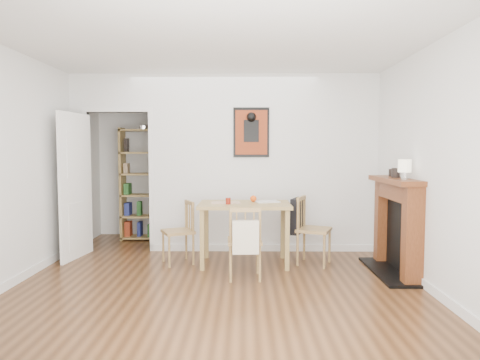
{
  "coord_description": "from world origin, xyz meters",
  "views": [
    {
      "loc": [
        0.3,
        -4.9,
        1.49
      ],
      "look_at": [
        0.24,
        0.6,
        1.11
      ],
      "focal_mm": 32.0,
      "sensor_mm": 36.0,
      "label": 1
    }
  ],
  "objects_px": {
    "chair_front": "(245,242)",
    "notebook": "(267,202)",
    "dining_table": "(245,210)",
    "orange_fruit": "(253,199)",
    "ceramic_jar_a": "(396,173)",
    "red_glass": "(228,201)",
    "chair_left": "(178,232)",
    "fireplace": "(398,223)",
    "ceramic_jar_b": "(392,173)",
    "mantel_lamp": "(405,167)",
    "bookshelf": "(145,185)",
    "chair_right": "(312,229)"
  },
  "relations": [
    {
      "from": "chair_front",
      "to": "notebook",
      "type": "relative_size",
      "value": 2.79
    },
    {
      "from": "dining_table",
      "to": "orange_fruit",
      "type": "xyz_separation_m",
      "value": [
        0.12,
        0.13,
        0.14
      ]
    },
    {
      "from": "chair_front",
      "to": "ceramic_jar_a",
      "type": "distance_m",
      "value": 2.02
    },
    {
      "from": "dining_table",
      "to": "red_glass",
      "type": "relative_size",
      "value": 14.4
    },
    {
      "from": "chair_left",
      "to": "red_glass",
      "type": "xyz_separation_m",
      "value": [
        0.67,
        -0.14,
        0.43
      ]
    },
    {
      "from": "fireplace",
      "to": "ceramic_jar_a",
      "type": "bearing_deg",
      "value": 115.92
    },
    {
      "from": "fireplace",
      "to": "ceramic_jar_b",
      "type": "relative_size",
      "value": 13.21
    },
    {
      "from": "dining_table",
      "to": "ceramic_jar_a",
      "type": "xyz_separation_m",
      "value": [
        1.83,
        -0.33,
        0.51
      ]
    },
    {
      "from": "chair_left",
      "to": "notebook",
      "type": "bearing_deg",
      "value": 4.0
    },
    {
      "from": "orange_fruit",
      "to": "mantel_lamp",
      "type": "distance_m",
      "value": 1.93
    },
    {
      "from": "chair_front",
      "to": "orange_fruit",
      "type": "height_order",
      "value": "orange_fruit"
    },
    {
      "from": "fireplace",
      "to": "orange_fruit",
      "type": "relative_size",
      "value": 14.48
    },
    {
      "from": "red_glass",
      "to": "ceramic_jar_a",
      "type": "relative_size",
      "value": 0.7
    },
    {
      "from": "red_glass",
      "to": "orange_fruit",
      "type": "distance_m",
      "value": 0.41
    },
    {
      "from": "bookshelf",
      "to": "ceramic_jar_b",
      "type": "bearing_deg",
      "value": -24.74
    },
    {
      "from": "chair_front",
      "to": "bookshelf",
      "type": "distance_m",
      "value": 2.78
    },
    {
      "from": "chair_right",
      "to": "fireplace",
      "type": "bearing_deg",
      "value": -21.66
    },
    {
      "from": "fireplace",
      "to": "ceramic_jar_a",
      "type": "relative_size",
      "value": 10.63
    },
    {
      "from": "chair_right",
      "to": "mantel_lamp",
      "type": "xyz_separation_m",
      "value": [
        0.93,
        -0.68,
        0.84
      ]
    },
    {
      "from": "red_glass",
      "to": "notebook",
      "type": "height_order",
      "value": "red_glass"
    },
    {
      "from": "chair_left",
      "to": "ceramic_jar_a",
      "type": "distance_m",
      "value": 2.85
    },
    {
      "from": "chair_left",
      "to": "chair_front",
      "type": "relative_size",
      "value": 0.97
    },
    {
      "from": "dining_table",
      "to": "fireplace",
      "type": "distance_m",
      "value": 1.9
    },
    {
      "from": "ceramic_jar_a",
      "to": "ceramic_jar_b",
      "type": "xyz_separation_m",
      "value": [
        0.04,
        0.25,
        -0.01
      ]
    },
    {
      "from": "ceramic_jar_a",
      "to": "ceramic_jar_b",
      "type": "height_order",
      "value": "ceramic_jar_a"
    },
    {
      "from": "chair_left",
      "to": "bookshelf",
      "type": "relative_size",
      "value": 0.44
    },
    {
      "from": "dining_table",
      "to": "notebook",
      "type": "bearing_deg",
      "value": 19.92
    },
    {
      "from": "chair_front",
      "to": "red_glass",
      "type": "distance_m",
      "value": 0.69
    },
    {
      "from": "chair_right",
      "to": "bookshelf",
      "type": "height_order",
      "value": "bookshelf"
    },
    {
      "from": "bookshelf",
      "to": "orange_fruit",
      "type": "height_order",
      "value": "bookshelf"
    },
    {
      "from": "chair_left",
      "to": "fireplace",
      "type": "height_order",
      "value": "fireplace"
    },
    {
      "from": "fireplace",
      "to": "notebook",
      "type": "bearing_deg",
      "value": 162.71
    },
    {
      "from": "red_glass",
      "to": "notebook",
      "type": "bearing_deg",
      "value": 24.12
    },
    {
      "from": "dining_table",
      "to": "orange_fruit",
      "type": "height_order",
      "value": "orange_fruit"
    },
    {
      "from": "ceramic_jar_a",
      "to": "dining_table",
      "type": "bearing_deg",
      "value": 169.68
    },
    {
      "from": "dining_table",
      "to": "chair_left",
      "type": "height_order",
      "value": "chair_left"
    },
    {
      "from": "chair_right",
      "to": "chair_front",
      "type": "bearing_deg",
      "value": -144.23
    },
    {
      "from": "bookshelf",
      "to": "orange_fruit",
      "type": "relative_size",
      "value": 21.55
    },
    {
      "from": "chair_front",
      "to": "notebook",
      "type": "xyz_separation_m",
      "value": [
        0.3,
        0.74,
        0.38
      ]
    },
    {
      "from": "chair_front",
      "to": "chair_right",
      "type": "bearing_deg",
      "value": 35.77
    },
    {
      "from": "chair_front",
      "to": "fireplace",
      "type": "height_order",
      "value": "fireplace"
    },
    {
      "from": "bookshelf",
      "to": "chair_front",
      "type": "bearing_deg",
      "value": -52.69
    },
    {
      "from": "mantel_lamp",
      "to": "chair_front",
      "type": "bearing_deg",
      "value": 178.75
    },
    {
      "from": "chair_left",
      "to": "dining_table",
      "type": "bearing_deg",
      "value": -1.64
    },
    {
      "from": "notebook",
      "to": "bookshelf",
      "type": "bearing_deg",
      "value": 143.65
    },
    {
      "from": "red_glass",
      "to": "mantel_lamp",
      "type": "xyz_separation_m",
      "value": [
        2.02,
        -0.55,
        0.46
      ]
    },
    {
      "from": "bookshelf",
      "to": "mantel_lamp",
      "type": "height_order",
      "value": "bookshelf"
    },
    {
      "from": "orange_fruit",
      "to": "bookshelf",
      "type": "bearing_deg",
      "value": 141.52
    },
    {
      "from": "dining_table",
      "to": "chair_right",
      "type": "relative_size",
      "value": 1.32
    },
    {
      "from": "red_glass",
      "to": "chair_left",
      "type": "bearing_deg",
      "value": 167.83
    }
  ]
}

